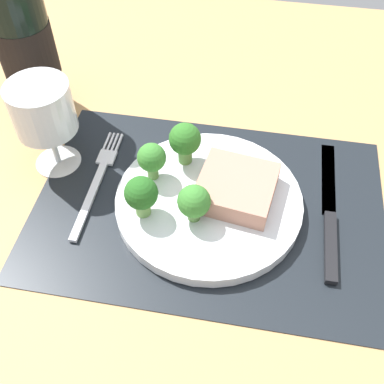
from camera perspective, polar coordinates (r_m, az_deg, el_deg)
ground_plane at (r=61.51cm, az=1.99°, el=-2.70°), size 140.00×110.00×3.00cm
placemat at (r=60.21cm, az=2.04°, el=-1.75°), size 44.57×30.91×0.30cm
plate at (r=59.46cm, az=2.06°, el=-1.18°), size 23.72×23.72×1.60cm
steak at (r=58.33cm, az=5.43°, el=0.56°), size 10.53×10.35×2.78cm
broccoli_front_edge at (r=54.98cm, az=-6.22°, el=-0.29°), size 4.06×4.06×5.73cm
broccoli_near_fork at (r=58.93cm, az=-4.95°, el=4.10°), size 3.71×3.71×5.39cm
broccoli_near_steak at (r=54.43cm, az=0.24°, el=-1.22°), size 3.99×3.99×5.20cm
broccoli_back_left at (r=60.50cm, az=-0.87°, el=6.33°), size 4.22×4.22×6.10cm
fork at (r=63.75cm, az=-11.51°, el=1.38°), size 2.40×19.20×0.50cm
knife at (r=61.01cm, az=16.51°, el=-3.00°), size 1.80×23.00×0.80cm
wine_bottle at (r=71.46cm, az=-19.89°, el=17.20°), size 8.01×8.01×32.52cm
wine_glass at (r=62.24cm, az=-17.73°, el=9.21°), size 7.95×7.95×13.02cm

